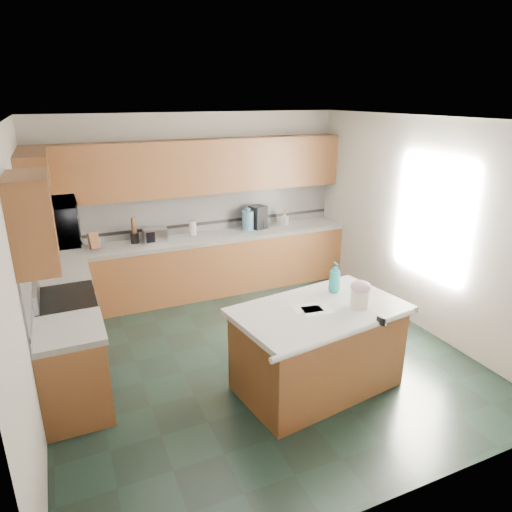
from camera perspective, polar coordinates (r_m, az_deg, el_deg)
floor at (r=5.57m, az=0.04°, el=-12.27°), size 4.60×4.60×0.00m
ceiling at (r=4.74m, az=0.05°, el=16.71°), size 4.60×4.60×0.00m
wall_back at (r=7.10m, az=-7.60°, el=6.46°), size 4.60×0.04×2.70m
wall_front at (r=3.19m, az=17.47°, el=-11.18°), size 4.60×0.04×2.70m
wall_left at (r=4.63m, az=-27.29°, el=-2.76°), size 0.04×4.60×2.70m
wall_right at (r=6.26m, az=19.91°, el=3.69°), size 0.04×4.60×2.70m
back_base_cab at (r=7.07m, az=-6.53°, el=-1.35°), size 4.60×0.60×0.86m
back_countertop at (r=6.92m, az=-6.67°, el=2.21°), size 4.60×0.64×0.06m
back_upper_cab at (r=6.81m, az=-7.37°, el=10.98°), size 4.60×0.33×0.78m
back_backsplash at (r=7.09m, az=-7.48°, el=5.50°), size 4.60×0.02×0.63m
back_accent_band at (r=7.14m, az=-7.40°, el=3.97°), size 4.60×0.01×0.05m
left_base_cab_rear at (r=6.15m, az=-22.56°, el=-6.09°), size 0.60×0.82×0.86m
left_counter_rear at (r=5.98m, az=-23.13°, el=-2.10°), size 0.64×0.82×0.06m
left_base_cab_front at (r=4.79m, az=-21.77°, el=-13.52°), size 0.60×0.72×0.86m
left_counter_front at (r=4.57m, az=-22.50°, el=-8.64°), size 0.64×0.72×0.06m
left_backsplash at (r=5.18m, az=-26.52°, el=-1.76°), size 0.02×2.30×0.63m
left_accent_band at (r=5.25m, az=-26.14°, el=-3.74°), size 0.01×2.30×0.05m
left_upper_cab_rear at (r=5.84m, az=-25.86°, el=7.80°), size 0.33×1.09×0.78m
left_upper_cab_front at (r=4.21m, az=-26.15°, el=3.88°), size 0.33×0.72×0.78m
range_body at (r=5.43m, az=-22.22°, el=-9.37°), size 0.60×0.76×0.88m
range_oven_door at (r=5.46m, az=-19.11°, el=-9.32°), size 0.02×0.68×0.55m
range_cooktop at (r=5.24m, az=-22.86°, el=-4.94°), size 0.62×0.78×0.04m
range_handle at (r=5.29m, az=-19.24°, el=-5.65°), size 0.02×0.66×0.02m
range_backguard at (r=5.20m, az=-25.88°, el=-4.11°), size 0.06×0.76×0.18m
microwave at (r=4.98m, az=-24.10°, el=3.84°), size 0.50×0.73×0.41m
island_base at (r=4.87m, az=7.71°, el=-11.63°), size 1.72×1.14×0.86m
island_top at (r=4.65m, az=7.96°, el=-6.76°), size 1.84×1.25×0.06m
island_bullnose at (r=4.27m, az=11.56°, el=-9.46°), size 1.70×0.30×0.06m
treat_jar at (r=4.68m, az=12.83°, el=-5.19°), size 0.23×0.23×0.19m
treat_jar_lid at (r=4.63m, az=12.95°, el=-3.78°), size 0.20×0.20×0.13m
treat_jar_knob at (r=4.61m, az=12.99°, el=-3.27°), size 0.06×0.02×0.02m
treat_jar_knob_end_l at (r=4.59m, az=12.66°, el=-3.34°), size 0.03×0.03×0.03m
treat_jar_knob_end_r at (r=4.63m, az=13.32°, el=-3.20°), size 0.03×0.03×0.03m
soap_bottle_island at (r=4.96m, az=9.83°, el=-2.63°), size 0.15×0.16×0.33m
paper_sheet_a at (r=4.58m, az=7.69°, el=-6.72°), size 0.33×0.27×0.00m
paper_sheet_b at (r=4.60m, az=6.39°, el=-6.52°), size 0.31×0.25×0.00m
clamp_body at (r=4.47m, az=15.36°, el=-7.83°), size 0.05×0.09×0.08m
clamp_handle at (r=4.45m, az=15.76°, el=-8.32°), size 0.01×0.06×0.01m
knife_block at (r=6.66m, az=-19.63°, el=1.81°), size 0.17×0.20×0.25m
utensil_crock at (r=6.76m, az=-14.91°, el=2.19°), size 0.12×0.12×0.15m
utensil_bundle at (r=6.71m, az=-15.04°, el=3.71°), size 0.07×0.07×0.22m
toaster_oven at (r=6.77m, az=-12.50°, el=2.61°), size 0.35×0.25×0.20m
toaster_oven_door at (r=6.67m, az=-12.30°, el=2.37°), size 0.30×0.01×0.16m
paper_towel at (r=6.94m, az=-7.88°, el=3.47°), size 0.10×0.10×0.23m
paper_towel_base at (r=6.97m, az=-7.84°, el=2.61°), size 0.16×0.16×0.01m
water_jug at (r=7.17m, az=-1.03°, el=4.47°), size 0.18×0.18×0.30m
water_jug_neck at (r=7.13m, az=-1.04°, el=5.82°), size 0.09×0.09×0.04m
coffee_maker at (r=7.25m, az=0.25°, el=4.88°), size 0.27×0.28×0.36m
coffee_carafe at (r=7.23m, az=0.42°, el=3.97°), size 0.15×0.15×0.15m
soap_bottle_back at (r=7.44m, az=3.60°, el=4.69°), size 0.15×0.15×0.23m
soap_back_cap at (r=7.41m, az=3.62°, el=5.65°), size 0.02×0.02×0.03m
window_light_proxy at (r=6.06m, az=21.14°, el=4.53°), size 0.02×1.40×1.10m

